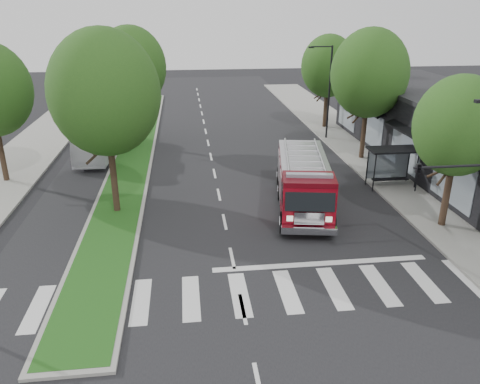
% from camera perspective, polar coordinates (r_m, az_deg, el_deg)
% --- Properties ---
extents(ground, '(140.00, 140.00, 0.00)m').
position_cam_1_polar(ground, '(22.21, -0.96, -8.06)').
color(ground, black).
rests_on(ground, ground).
extents(sidewalk_right, '(5.00, 80.00, 0.15)m').
position_cam_1_polar(sidewalk_right, '(34.35, 18.41, 1.99)').
color(sidewalk_right, gray).
rests_on(sidewalk_right, ground).
extents(median, '(3.00, 50.00, 0.15)m').
position_cam_1_polar(median, '(38.96, -12.62, 4.89)').
color(median, gray).
rests_on(median, ground).
extents(storefront_row, '(8.00, 30.00, 5.00)m').
position_cam_1_polar(storefront_row, '(35.81, 25.45, 5.85)').
color(storefront_row, black).
rests_on(storefront_row, ground).
extents(bus_shelter, '(3.20, 1.60, 2.61)m').
position_cam_1_polar(bus_shelter, '(31.62, 18.05, 4.13)').
color(bus_shelter, black).
rests_on(bus_shelter, ground).
extents(tree_right_near, '(4.40, 4.40, 8.05)m').
position_cam_1_polar(tree_right_near, '(25.68, 25.11, 7.27)').
color(tree_right_near, black).
rests_on(tree_right_near, ground).
extents(tree_right_mid, '(5.60, 5.60, 9.72)m').
position_cam_1_polar(tree_right_mid, '(36.08, 15.51, 13.76)').
color(tree_right_mid, black).
rests_on(tree_right_mid, ground).
extents(tree_right_far, '(5.00, 5.00, 8.73)m').
position_cam_1_polar(tree_right_far, '(45.51, 10.71, 14.84)').
color(tree_right_far, black).
rests_on(tree_right_far, ground).
extents(tree_median_near, '(5.80, 5.80, 10.16)m').
position_cam_1_polar(tree_median_near, '(25.84, -16.15, 11.51)').
color(tree_median_near, black).
rests_on(tree_median_near, ground).
extents(tree_median_far, '(5.60, 5.60, 9.72)m').
position_cam_1_polar(tree_median_far, '(39.64, -13.15, 14.63)').
color(tree_median_far, black).
rests_on(tree_median_far, ground).
extents(streetlight_right_far, '(2.11, 0.20, 8.00)m').
position_cam_1_polar(streetlight_right_far, '(41.57, 10.65, 12.32)').
color(streetlight_right_far, black).
rests_on(streetlight_right_far, ground).
extents(fire_engine, '(4.27, 9.54, 3.19)m').
position_cam_1_polar(fire_engine, '(27.37, 7.72, 1.22)').
color(fire_engine, '#4D040B').
rests_on(fire_engine, ground).
extents(city_bus, '(2.79, 9.87, 2.72)m').
position_cam_1_polar(city_bus, '(38.93, -16.55, 6.46)').
color(city_bus, silver).
rests_on(city_bus, ground).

